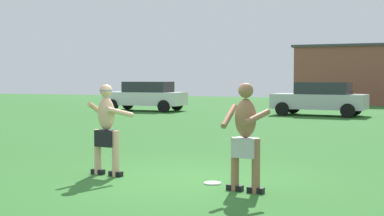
{
  "coord_description": "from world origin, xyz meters",
  "views": [
    {
      "loc": [
        3.55,
        -8.36,
        1.76
      ],
      "look_at": [
        -0.07,
        0.68,
        1.21
      ],
      "focal_mm": 49.55,
      "sensor_mm": 36.0,
      "label": 1
    }
  ],
  "objects_px": {
    "player_with_cap": "(107,125)",
    "car_silver_mid_lot": "(320,98)",
    "frisbee": "(213,183)",
    "car_white_far_end": "(146,96)",
    "player_in_gray": "(245,135)"
  },
  "relations": [
    {
      "from": "player_with_cap",
      "to": "car_silver_mid_lot",
      "type": "xyz_separation_m",
      "value": [
        1.33,
        17.11,
        -0.08
      ]
    },
    {
      "from": "frisbee",
      "to": "player_with_cap",
      "type": "bearing_deg",
      "value": 178.86
    },
    {
      "from": "frisbee",
      "to": "car_silver_mid_lot",
      "type": "distance_m",
      "value": 17.19
    },
    {
      "from": "car_silver_mid_lot",
      "to": "car_white_far_end",
      "type": "height_order",
      "value": "same"
    },
    {
      "from": "car_white_far_end",
      "to": "player_with_cap",
      "type": "bearing_deg",
      "value": -65.33
    },
    {
      "from": "car_silver_mid_lot",
      "to": "player_with_cap",
      "type": "bearing_deg",
      "value": -94.45
    },
    {
      "from": "car_white_far_end",
      "to": "player_in_gray",
      "type": "bearing_deg",
      "value": -58.97
    },
    {
      "from": "player_in_gray",
      "to": "frisbee",
      "type": "relative_size",
      "value": 5.83
    },
    {
      "from": "player_in_gray",
      "to": "car_white_far_end",
      "type": "bearing_deg",
      "value": 121.03
    },
    {
      "from": "player_with_cap",
      "to": "car_silver_mid_lot",
      "type": "relative_size",
      "value": 0.37
    },
    {
      "from": "player_with_cap",
      "to": "car_silver_mid_lot",
      "type": "bearing_deg",
      "value": 85.55
    },
    {
      "from": "player_with_cap",
      "to": "player_in_gray",
      "type": "bearing_deg",
      "value": -9.3
    },
    {
      "from": "player_in_gray",
      "to": "car_silver_mid_lot",
      "type": "distance_m",
      "value": 17.61
    },
    {
      "from": "player_with_cap",
      "to": "frisbee",
      "type": "distance_m",
      "value": 2.24
    },
    {
      "from": "frisbee",
      "to": "car_white_far_end",
      "type": "bearing_deg",
      "value": 119.97
    }
  ]
}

